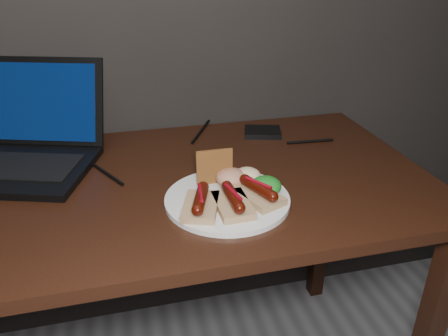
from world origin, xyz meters
The scene contains 12 objects.
desk centered at (0.00, 1.38, 0.66)m, with size 1.40×0.70×0.75m.
laptop centered at (-0.30, 1.57, 0.80)m, with size 0.48×0.46×0.25m.
hard_drive centered at (0.37, 1.60, 0.76)m, with size 0.11×0.08×0.02m, color black.
desk_cables centered at (0.01, 1.53, 0.75)m, with size 1.04×0.41×0.01m.
plate centered at (0.17, 1.25, 0.76)m, with size 0.28×0.28×0.01m, color silver.
bread_sausage_left centered at (0.10, 1.21, 0.78)m, with size 0.10×0.13×0.04m.
bread_sausage_center centered at (0.17, 1.20, 0.78)m, with size 0.07×0.12×0.04m.
bread_sausage_right centered at (0.23, 1.22, 0.78)m, with size 0.11×0.13×0.04m.
crispbread centered at (0.16, 1.32, 0.80)m, with size 0.09×0.01×0.09m, color #9C602B.
salad_greens centered at (0.26, 1.24, 0.78)m, with size 0.07×0.07×0.04m, color #105116.
salsa_mound centered at (0.19, 1.30, 0.78)m, with size 0.07×0.07×0.04m, color #A81510.
coleslaw_mound centered at (0.23, 1.30, 0.78)m, with size 0.06×0.06×0.04m, color white.
Camera 1 is at (-0.04, 0.43, 1.25)m, focal length 35.00 mm.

